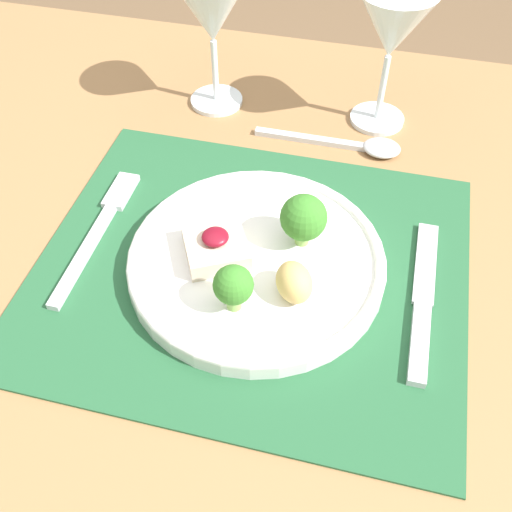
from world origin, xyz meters
TOP-DOWN VIEW (x-y plane):
  - dining_table at (0.00, 0.00)m, footprint 1.17×0.92m
  - placemat at (0.00, 0.00)m, footprint 0.42×0.37m
  - dinner_plate at (0.01, -0.00)m, footprint 0.25×0.25m
  - fork at (-0.17, 0.02)m, footprint 0.02×0.19m
  - knife at (0.17, -0.01)m, footprint 0.02×0.19m
  - spoon at (0.08, 0.22)m, footprint 0.18×0.04m
  - wine_glass_near at (0.10, 0.28)m, footprint 0.09×0.09m
  - wine_glass_far at (-0.12, 0.27)m, footprint 0.09×0.09m

SIDE VIEW (x-z plane):
  - dining_table at x=0.00m, z-range 0.26..0.98m
  - placemat at x=0.00m, z-range 0.72..0.72m
  - spoon at x=0.08m, z-range 0.72..0.73m
  - fork at x=-0.17m, z-range 0.72..0.73m
  - knife at x=0.17m, z-range 0.72..0.73m
  - dinner_plate at x=0.01m, z-range 0.70..0.78m
  - wine_glass_far at x=-0.12m, z-range 0.76..0.92m
  - wine_glass_near at x=0.10m, z-range 0.76..0.93m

